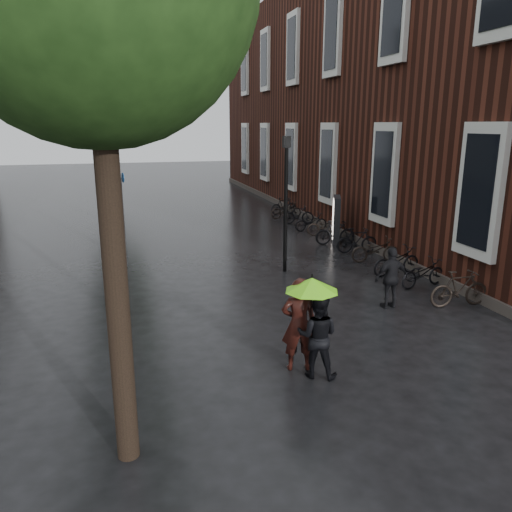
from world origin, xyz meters
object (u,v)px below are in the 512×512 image
object	(u,v)px
person_burgundy	(299,324)
lamp_post	(286,191)
ad_lightbox	(336,219)
person_black	(317,336)
parked_bicycles	(343,235)
pedestrian_walking	(391,278)

from	to	relation	value
person_burgundy	lamp_post	distance (m)	7.05
person_burgundy	ad_lightbox	world-z (taller)	person_burgundy
person_burgundy	person_black	bearing A→B (deg)	135.70
person_black	lamp_post	world-z (taller)	lamp_post
parked_bicycles	ad_lightbox	bearing A→B (deg)	87.11
person_burgundy	parked_bicycles	bearing A→B (deg)	-109.39
person_black	parked_bicycles	size ratio (longest dim) A/B	0.11
person_burgundy	pedestrian_walking	world-z (taller)	person_burgundy
person_black	pedestrian_walking	size ratio (longest dim) A/B	1.00
person_black	parked_bicycles	distance (m)	10.79
person_burgundy	ad_lightbox	distance (m)	11.33
person_black	ad_lightbox	world-z (taller)	ad_lightbox
pedestrian_walking	lamp_post	xyz separation A→B (m)	(-1.60, 3.97, 1.83)
pedestrian_walking	person_black	bearing A→B (deg)	37.87
pedestrian_walking	ad_lightbox	xyz separation A→B (m)	(1.79, 7.41, 0.12)
ad_lightbox	person_burgundy	bearing A→B (deg)	-95.03
pedestrian_walking	ad_lightbox	distance (m)	7.62
person_burgundy	pedestrian_walking	size ratio (longest dim) A/B	1.15
parked_bicycles	lamp_post	bearing A→B (deg)	-142.02
person_burgundy	person_black	world-z (taller)	person_burgundy
person_burgundy	lamp_post	size ratio (longest dim) A/B	0.44
person_black	ad_lightbox	size ratio (longest dim) A/B	0.88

